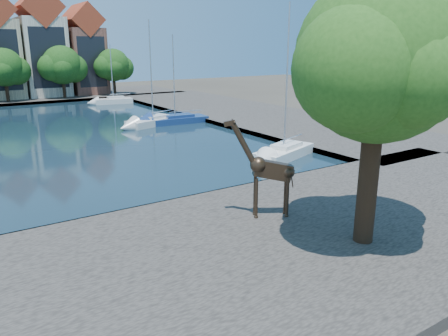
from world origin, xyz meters
name	(u,v)px	position (x,y,z in m)	size (l,w,h in m)	color
ground	(116,220)	(0.00, 0.00, 0.00)	(160.00, 160.00, 0.00)	#38332B
water_basin	(28,137)	(0.00, 24.00, 0.04)	(38.00, 50.00, 0.08)	black
near_quay	(182,275)	(0.00, -7.00, 0.25)	(50.00, 14.00, 0.50)	#4A4540
right_quay	(243,113)	(25.00, 24.00, 0.25)	(14.00, 52.00, 0.50)	#4A4540
plane_tree	(381,65)	(7.62, -9.01, 7.67)	(8.32, 6.40, 10.62)	#332114
townhouse_east_mid	(42,47)	(8.50, 55.99, 8.10)	(6.43, 9.18, 16.65)	beige
townhouse_east_end	(84,53)	(15.00, 55.99, 7.11)	(5.44, 9.18, 14.43)	brown
far_tree_mid_east	(5,69)	(2.10, 50.49, 5.13)	(7.02, 5.40, 7.52)	#332114
far_tree_east	(63,66)	(10.11, 50.49, 5.24)	(7.54, 5.80, 7.84)	#332114
far_tree_far_east	(114,66)	(18.09, 50.49, 5.08)	(6.76, 5.20, 7.36)	#332114
giraffe_statue	(267,170)	(5.82, -4.63, 2.80)	(3.05, 1.80, 4.68)	#322419
sailboat_right_a	(284,150)	(15.00, 4.71, 0.67)	(6.28, 3.96, 11.23)	silver
sailboat_right_b	(175,119)	(15.00, 22.95, 0.58)	(7.24, 2.96, 9.39)	navy
sailboat_right_c	(153,120)	(12.46, 23.13, 0.65)	(6.48, 3.95, 10.82)	beige
sailboat_right_d	(114,100)	(15.00, 42.70, 0.64)	(5.53, 2.62, 8.41)	silver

